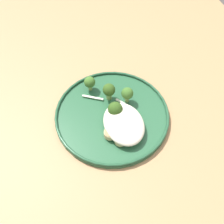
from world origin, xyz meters
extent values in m
plane|color=#47423D|center=(0.00, 0.00, 0.00)|extent=(6.00, 6.00, 0.00)
cube|color=#9E754C|center=(0.00, 0.00, 0.72)|extent=(1.40, 1.00, 0.04)
cube|color=olive|center=(0.64, -0.44, 0.35)|extent=(0.06, 0.06, 0.70)
cylinder|color=#235133|center=(-0.02, 0.04, 0.74)|extent=(0.29, 0.29, 0.01)
torus|color=#204B2E|center=(-0.02, 0.04, 0.75)|extent=(0.29, 0.29, 0.01)
ellipsoid|color=beige|center=(-0.06, 0.03, 0.77)|extent=(0.13, 0.10, 0.03)
cylinder|color=#DBB77A|center=(-0.03, 0.01, 0.76)|extent=(0.03, 0.03, 0.01)
cylinder|color=#8E774F|center=(-0.03, 0.01, 0.77)|extent=(0.03, 0.03, 0.00)
cylinder|color=#DBB77A|center=(-0.07, 0.04, 0.76)|extent=(0.03, 0.03, 0.01)
cylinder|color=#8E774F|center=(-0.07, 0.04, 0.77)|extent=(0.03, 0.03, 0.00)
cylinder|color=#DBB77A|center=(-0.08, 0.07, 0.76)|extent=(0.03, 0.03, 0.02)
cylinder|color=#8E774F|center=(-0.08, 0.07, 0.77)|extent=(0.03, 0.03, 0.00)
cylinder|color=#DBB77A|center=(-0.10, 0.05, 0.76)|extent=(0.03, 0.03, 0.01)
cylinder|color=#8E774F|center=(-0.10, 0.05, 0.77)|extent=(0.03, 0.03, 0.00)
cylinder|color=#89A356|center=(0.01, -0.01, 0.76)|extent=(0.01, 0.01, 0.02)
sphere|color=#386023|center=(0.01, -0.01, 0.78)|extent=(0.03, 0.03, 0.03)
cylinder|color=#89A356|center=(-0.02, 0.04, 0.76)|extent=(0.02, 0.02, 0.02)
sphere|color=#2D4C19|center=(-0.02, 0.04, 0.78)|extent=(0.04, 0.04, 0.04)
cylinder|color=#89A356|center=(0.08, 0.07, 0.76)|extent=(0.01, 0.01, 0.02)
sphere|color=#386023|center=(0.08, 0.07, 0.78)|extent=(0.03, 0.03, 0.03)
cylinder|color=#7A994C|center=(0.04, 0.03, 0.76)|extent=(0.02, 0.02, 0.02)
sphere|color=#2D4C19|center=(0.04, 0.03, 0.78)|extent=(0.03, 0.03, 0.03)
cube|color=silver|center=(0.05, 0.07, 0.75)|extent=(0.03, 0.05, 0.00)
cube|color=silver|center=(-0.01, 0.02, 0.75)|extent=(0.04, 0.03, 0.00)
cube|color=silver|center=(0.00, 0.00, 0.75)|extent=(0.05, 0.04, 0.00)
camera|label=1|loc=(-0.39, 0.17, 1.32)|focal=43.64mm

